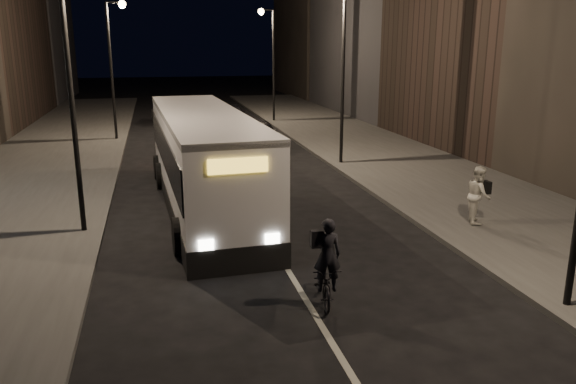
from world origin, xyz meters
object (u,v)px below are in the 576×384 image
city_bus (203,156)px  car_near (261,134)px  streetlight_left_near (77,61)px  pedestrian_woman (478,195)px  streetlight_left_far (114,52)px  car_far (233,114)px  cyclist_on_bicycle (325,274)px  car_mid (163,114)px  streetlight_right_mid (338,54)px  streetlight_right_far (270,50)px

city_bus → car_near: bearing=67.1°
streetlight_left_near → pedestrian_woman: 13.10m
streetlight_left_far → car_far: (7.88, 6.59, -4.75)m
cyclist_on_bicycle → car_mid: size_ratio=0.52×
streetlight_right_mid → car_near: bearing=113.8°
city_bus → car_mid: bearing=89.6°
streetlight_right_mid → car_far: size_ratio=1.92×
streetlight_right_mid → car_mid: (-7.92, 17.87, -4.70)m
city_bus → car_near: size_ratio=2.95×
streetlight_left_near → streetlight_left_far: same height
streetlight_right_far → car_far: size_ratio=1.92×
streetlight_right_mid → car_mid: 20.10m
city_bus → car_far: (4.15, 22.39, -1.30)m
car_near → streetlight_right_mid: bearing=-64.4°
cyclist_on_bicycle → car_near: 20.41m
city_bus → pedestrian_woman: 9.56m
streetlight_left_near → streetlight_right_mid: bearing=36.9°
streetlight_right_mid → city_bus: size_ratio=0.62×
cyclist_on_bicycle → streetlight_right_mid: bearing=79.7°
streetlight_right_far → pedestrian_woman: size_ratio=4.31×
streetlight_left_far → city_bus: (3.73, -15.80, -3.45)m
city_bus → pedestrian_woman: bearing=-30.1°
car_mid → streetlight_right_far: bearing=160.6°
streetlight_left_far → streetlight_left_near: bearing=-90.0°
car_far → streetlight_right_far: bearing=-12.2°
city_bus → cyclist_on_bicycle: 8.83m
streetlight_left_far → streetlight_right_far: bearing=29.4°
car_far → car_near: bearing=-89.5°
streetlight_left_far → cyclist_on_bicycle: (5.73, -24.31, -4.66)m
city_bus → pedestrian_woman: (8.47, -4.36, -0.81)m
streetlight_right_mid → streetlight_left_near: size_ratio=1.00×
streetlight_right_mid → streetlight_left_near: 13.33m
cyclist_on_bicycle → streetlight_left_near: bearing=140.9°
streetlight_left_far → city_bus: 16.59m
streetlight_left_near → cyclist_on_bicycle: streetlight_left_near is taller
car_near → car_far: size_ratio=1.06×
city_bus → streetlight_right_far: bearing=69.5°
city_bus → car_mid: size_ratio=3.27×
streetlight_right_far → car_mid: 9.39m
car_mid → city_bus: bearing=86.3°
car_near → car_mid: size_ratio=1.11×
streetlight_right_mid → streetlight_left_near: bearing=-143.1°
car_near → car_mid: bearing=115.7°
cyclist_on_bicycle → car_far: size_ratio=0.50×
city_bus → streetlight_left_far: bearing=100.5°
cyclist_on_bicycle → car_far: (2.15, 30.90, -0.08)m
streetlight_left_far → cyclist_on_bicycle: size_ratio=3.88×
streetlight_left_near → car_mid: bearing=83.9°
cyclist_on_bicycle → car_far: 30.98m
pedestrian_woman → car_far: pedestrian_woman is taller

